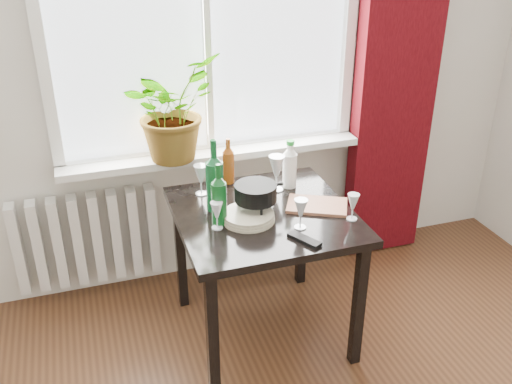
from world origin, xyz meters
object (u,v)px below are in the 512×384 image
object	(u,v)px
cleaning_bottle	(290,164)
bottle_amber	(228,161)
wine_bottle_right	(214,175)
fondue_pot	(256,200)
wineglass_back_center	(276,173)
table	(264,228)
wineglass_front_right	(301,214)
wineglass_back_left	(201,180)
potted_plant	(171,109)
plate_stack	(248,217)
tv_remote	(304,240)
radiator	(87,239)
wine_bottle_left	(219,194)
wineglass_front_left	(217,215)
cutting_board	(317,205)
wineglass_far_right	(353,207)

from	to	relation	value
cleaning_bottle	bottle_amber	bearing A→B (deg)	152.90
wine_bottle_right	fondue_pot	size ratio (longest dim) A/B	1.58
wineglass_back_center	fondue_pot	size ratio (longest dim) A/B	0.85
table	wine_bottle_right	bearing A→B (deg)	154.37
cleaning_bottle	wineglass_front_right	size ratio (longest dim) A/B	1.74
wineglass_front_right	wineglass_back_left	distance (m)	0.60
potted_plant	wine_bottle_right	size ratio (longest dim) A/B	1.50
wineglass_back_center	fondue_pot	bearing A→B (deg)	-130.38
plate_stack	potted_plant	bearing A→B (deg)	110.59
bottle_amber	wineglass_back_left	xyz separation A→B (m)	(-0.17, -0.09, -0.04)
wine_bottle_right	cleaning_bottle	world-z (taller)	wine_bottle_right
plate_stack	tv_remote	world-z (taller)	plate_stack
radiator	wineglass_back_left	bearing A→B (deg)	-29.89
wine_bottle_left	wineglass_front_left	xyz separation A→B (m)	(-0.02, -0.04, -0.09)
wineglass_front_right	tv_remote	xyz separation A→B (m)	(-0.03, -0.12, -0.07)
wineglass_back_left	radiator	bearing A→B (deg)	150.11
wine_bottle_right	cutting_board	xyz separation A→B (m)	(0.49, -0.14, -0.18)
cutting_board	cleaning_bottle	bearing A→B (deg)	100.71
wine_bottle_left	wineglass_back_left	xyz separation A→B (m)	(-0.01, 0.32, -0.07)
radiator	plate_stack	xyz separation A→B (m)	(0.75, -0.69, 0.38)
table	tv_remote	size ratio (longest dim) A/B	5.14
plate_stack	cleaning_bottle	bearing A→B (deg)	41.78
table	wine_bottle_right	size ratio (longest dim) A/B	2.28
wineglass_back_left	plate_stack	bearing A→B (deg)	-66.27
wineglass_far_right	potted_plant	bearing A→B (deg)	132.77
cleaning_bottle	potted_plant	bearing A→B (deg)	148.66
table	cutting_board	world-z (taller)	cutting_board
wine_bottle_left	cutting_board	size ratio (longest dim) A/B	1.05
wineglass_front_left	wine_bottle_right	bearing A→B (deg)	77.86
bottle_amber	table	bearing A→B (deg)	-79.16
wineglass_back_center	wineglass_back_left	distance (m)	0.39
cleaning_bottle	wineglass_front_left	xyz separation A→B (m)	(-0.48, -0.31, -0.06)
wineglass_front_right	bottle_amber	bearing A→B (deg)	107.70
wine_bottle_right	table	bearing A→B (deg)	-25.63
wine_bottle_left	wineglass_back_center	bearing A→B (deg)	33.60
wineglass_front_left	wine_bottle_left	bearing A→B (deg)	61.58
radiator	wine_bottle_right	size ratio (longest dim) A/B	2.15
wineglass_far_right	fondue_pot	bearing A→B (deg)	155.44
wineglass_far_right	wineglass_front_left	size ratio (longest dim) A/B	1.00
radiator	tv_remote	world-z (taller)	tv_remote
bottle_amber	wineglass_back_center	distance (m)	0.27
potted_plant	tv_remote	distance (m)	1.04
wine_bottle_left	radiator	bearing A→B (deg)	132.58
radiator	bottle_amber	distance (m)	0.95
radiator	wineglass_back_center	size ratio (longest dim) A/B	4.00
wineglass_front_right	wineglass_front_left	distance (m)	0.39
plate_stack	table	bearing A→B (deg)	30.66
wineglass_front_left	tv_remote	distance (m)	0.42
fondue_pot	cutting_board	distance (m)	0.32
radiator	cleaning_bottle	bearing A→B (deg)	-20.65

